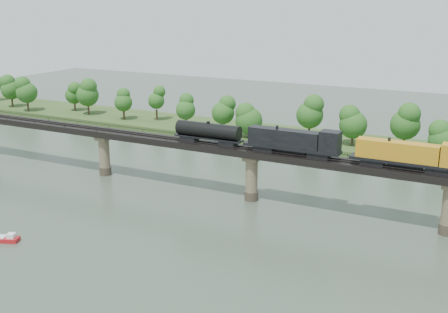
% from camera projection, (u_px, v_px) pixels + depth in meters
% --- Properties ---
extents(ground, '(400.00, 400.00, 0.00)m').
position_uv_depth(ground, '(179.00, 253.00, 96.70)').
color(ground, '#324032').
rests_on(ground, ground).
extents(far_bank, '(300.00, 24.00, 1.60)m').
position_uv_depth(far_bank, '(327.00, 141.00, 169.20)').
color(far_bank, '#2C451B').
rests_on(far_bank, ground).
extents(bridge, '(236.00, 30.00, 11.50)m').
position_uv_depth(bridge, '(252.00, 176.00, 120.88)').
color(bridge, '#473A2D').
rests_on(bridge, ground).
extents(bridge_superstructure, '(220.00, 4.90, 0.75)m').
position_uv_depth(bridge_superstructure, '(252.00, 148.00, 119.16)').
color(bridge_superstructure, black).
rests_on(bridge_superstructure, bridge).
extents(far_treeline, '(289.06, 17.54, 13.60)m').
position_uv_depth(far_treeline, '(297.00, 116.00, 166.81)').
color(far_treeline, '#382619').
rests_on(far_treeline, far_bank).
extents(freight_train, '(83.11, 3.24, 5.72)m').
position_uv_depth(freight_train, '(366.00, 150.00, 107.85)').
color(freight_train, black).
rests_on(freight_train, bridge).
extents(motorboat, '(5.99, 3.95, 1.58)m').
position_uv_depth(motorboat, '(4.00, 239.00, 101.38)').
color(motorboat, '#A91318').
rests_on(motorboat, ground).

